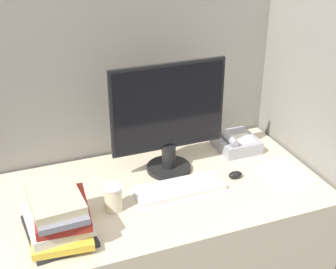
{
  "coord_description": "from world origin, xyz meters",
  "views": [
    {
      "loc": [
        -0.58,
        -1.21,
        1.86
      ],
      "look_at": [
        0.04,
        0.41,
        0.96
      ],
      "focal_mm": 50.0,
      "sensor_mm": 36.0,
      "label": 1
    }
  ],
  "objects": [
    {
      "name": "cubicle_panel_rear",
      "position": [
        0.0,
        0.78,
        0.76
      ],
      "size": [
        1.78,
        0.04,
        1.52
      ],
      "color": "gray",
      "rests_on": "ground_plane"
    },
    {
      "name": "keyboard",
      "position": [
        0.06,
        0.33,
        0.74
      ],
      "size": [
        0.39,
        0.14,
        0.02
      ],
      "color": "silver",
      "rests_on": "desk"
    },
    {
      "name": "book_stack",
      "position": [
        -0.46,
        0.22,
        0.81
      ],
      "size": [
        0.26,
        0.32,
        0.18
      ],
      "color": "#262628",
      "rests_on": "desk"
    },
    {
      "name": "coffee_cup",
      "position": [
        -0.23,
        0.3,
        0.78
      ],
      "size": [
        0.08,
        0.08,
        0.11
      ],
      "color": "beige",
      "rests_on": "desk"
    },
    {
      "name": "desk",
      "position": [
        0.0,
        0.37,
        0.36
      ],
      "size": [
        1.38,
        0.74,
        0.73
      ],
      "color": "beige",
      "rests_on": "ground_plane"
    },
    {
      "name": "cubicle_panel_right",
      "position": [
        0.73,
        0.4,
        0.76
      ],
      "size": [
        0.04,
        0.8,
        1.52
      ],
      "color": "gray",
      "rests_on": "ground_plane"
    },
    {
      "name": "desk_telephone",
      "position": [
        0.46,
        0.57,
        0.76
      ],
      "size": [
        0.19,
        0.21,
        0.1
      ],
      "color": "#99999E",
      "rests_on": "desk"
    },
    {
      "name": "monitor",
      "position": [
        0.08,
        0.51,
        0.98
      ],
      "size": [
        0.52,
        0.2,
        0.51
      ],
      "color": "black",
      "rests_on": "desk"
    },
    {
      "name": "mouse",
      "position": [
        0.33,
        0.33,
        0.74
      ],
      "size": [
        0.06,
        0.04,
        0.03
      ],
      "color": "black",
      "rests_on": "desk"
    },
    {
      "name": "paper_pile",
      "position": [
        0.54,
        0.27,
        0.73
      ],
      "size": [
        0.21,
        0.24,
        0.01
      ],
      "color": "white",
      "rests_on": "desk"
    }
  ]
}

